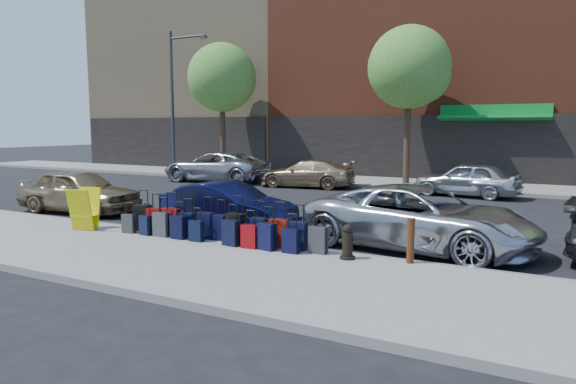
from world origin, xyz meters
The scene contains 39 objects.
ground centered at (0.00, 0.00, 0.00)m, with size 120.00×120.00×0.00m, color black.
sidewalk_near centered at (0.00, -6.50, 0.07)m, with size 60.00×4.00×0.15m, color gray.
sidewalk_far centered at (0.00, 10.00, 0.07)m, with size 60.00×4.00×0.15m, color gray.
curb_near centered at (0.00, -4.48, 0.07)m, with size 60.00×0.08×0.15m, color gray.
curb_far centered at (0.00, 7.98, 0.07)m, with size 60.00×0.08×0.15m, color gray.
building_left centered at (-16.00, 17.98, 7.98)m, with size 15.00×12.12×16.00m.
building_center centered at (0.00, 17.99, 9.98)m, with size 17.00×12.85×20.00m.
tree_left centered at (-9.86, 9.50, 5.41)m, with size 3.80×3.80×7.27m.
tree_center centered at (0.64, 9.50, 5.41)m, with size 3.80×3.80×7.27m.
streetlight centered at (-12.80, 8.80, 4.66)m, with size 2.59×0.18×8.00m.
suitcase_front_0 centered at (-2.44, -4.78, 0.48)m, with size 0.47×0.30×1.05m.
suitcase_front_1 centered at (-2.00, -4.79, 0.46)m, with size 0.42×0.25×0.98m.
suitcase_front_2 centered at (-1.44, -4.85, 0.48)m, with size 0.48×0.32×1.06m.
suitcase_front_3 centered at (-0.97, -4.80, 0.44)m, with size 0.39×0.23×0.92m.
suitcase_front_4 centered at (-0.43, -4.77, 0.46)m, with size 0.43×0.25×1.00m.
suitcase_front_5 centered at (-0.04, -4.76, 0.45)m, with size 0.42×0.27×0.96m.
suitcase_front_6 centered at (0.44, -4.79, 0.49)m, with size 0.47×0.30×1.08m.
suitcase_front_7 centered at (1.08, -4.81, 0.46)m, with size 0.45×0.30×1.00m.
suitcase_front_8 centered at (1.55, -4.76, 0.47)m, with size 0.45×0.29×1.01m.
suitcase_front_9 centered at (2.01, -4.77, 0.46)m, with size 0.43×0.26×0.99m.
suitcase_front_10 centered at (2.53, -4.84, 0.44)m, with size 0.38×0.21×0.91m.
suitcase_back_0 centered at (-2.53, -5.16, 0.39)m, with size 0.35×0.24×0.77m.
suitcase_back_1 centered at (-1.98, -5.15, 0.39)m, with size 0.35×0.24×0.78m.
suitcase_back_2 centered at (-1.52, -5.09, 0.45)m, with size 0.41×0.25×0.95m.
suitcase_back_3 centered at (-0.98, -5.11, 0.43)m, with size 0.37×0.22×0.89m.
suitcase_back_4 centered at (-0.43, -5.13, 0.40)m, with size 0.34×0.21×0.79m.
suitcase_back_6 centered at (0.52, -5.10, 0.44)m, with size 0.42×0.27×0.93m.
suitcase_back_7 centered at (1.01, -5.12, 0.41)m, with size 0.37×0.24×0.84m.
suitcase_back_8 centered at (1.43, -5.08, 0.44)m, with size 0.43×0.30×0.94m.
suitcase_back_9 centered at (2.02, -5.09, 0.41)m, with size 0.35×0.20×0.83m.
fire_hydrant centered at (3.25, -4.98, 0.48)m, with size 0.36×0.32×0.71m.
bollard centered at (4.44, -4.70, 0.61)m, with size 0.17×0.17×0.89m.
display_rack centered at (-3.82, -5.41, 0.68)m, with size 0.77×0.81×1.08m.
car_near_0 centered at (-6.87, -3.02, 0.72)m, with size 1.70×4.21×1.44m, color #927A59.
car_near_1 centered at (-0.97, -3.08, 0.65)m, with size 1.37×3.92×1.29m, color #0D1139.
car_near_2 centered at (4.16, -2.83, 0.73)m, with size 2.42×5.26×1.46m, color silver.
car_far_0 centered at (-8.68, 6.95, 0.76)m, with size 2.53×5.49×1.53m, color #B3B6BA.
car_far_1 centered at (-3.43, 6.88, 0.64)m, with size 1.79×4.42×1.28m, color tan.
car_far_2 centered at (3.63, 7.03, 0.70)m, with size 1.65×4.09×1.40m, color silver.
Camera 1 is at (6.93, -14.44, 2.79)m, focal length 32.00 mm.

